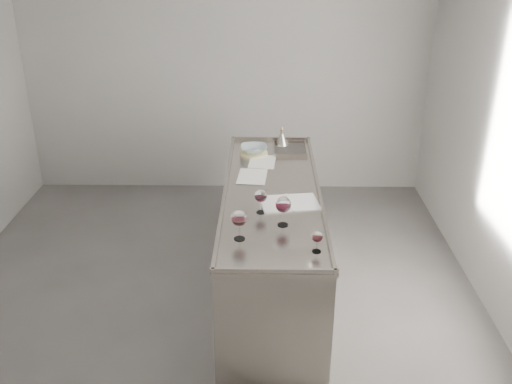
{
  "coord_description": "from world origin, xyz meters",
  "views": [
    {
      "loc": [
        0.44,
        -3.78,
        2.8
      ],
      "look_at": [
        0.38,
        0.1,
        1.02
      ],
      "focal_mm": 40.0,
      "sensor_mm": 36.0,
      "label": 1
    }
  ],
  "objects_px": {
    "wine_glass_right": "(283,205)",
    "notebook": "(290,203)",
    "counter": "(271,242)",
    "wine_glass_small": "(317,237)",
    "wine_glass_middle": "(261,196)",
    "wine_funnel": "(282,139)",
    "wine_glass_left": "(239,219)",
    "ceramic_bowl": "(254,149)"
  },
  "relations": [
    {
      "from": "wine_funnel",
      "to": "ceramic_bowl",
      "type": "bearing_deg",
      "value": -135.7
    },
    {
      "from": "counter",
      "to": "wine_glass_small",
      "type": "distance_m",
      "value": 1.13
    },
    {
      "from": "wine_glass_left",
      "to": "wine_glass_small",
      "type": "height_order",
      "value": "wine_glass_left"
    },
    {
      "from": "wine_glass_middle",
      "to": "notebook",
      "type": "bearing_deg",
      "value": 34.04
    },
    {
      "from": "wine_glass_left",
      "to": "wine_funnel",
      "type": "height_order",
      "value": "wine_glass_left"
    },
    {
      "from": "wine_glass_left",
      "to": "notebook",
      "type": "height_order",
      "value": "wine_glass_left"
    },
    {
      "from": "counter",
      "to": "wine_funnel",
      "type": "relative_size",
      "value": 12.54
    },
    {
      "from": "wine_glass_small",
      "to": "notebook",
      "type": "height_order",
      "value": "wine_glass_small"
    },
    {
      "from": "wine_glass_left",
      "to": "ceramic_bowl",
      "type": "bearing_deg",
      "value": 87.63
    },
    {
      "from": "wine_glass_middle",
      "to": "notebook",
      "type": "xyz_separation_m",
      "value": [
        0.21,
        0.15,
        -0.12
      ]
    },
    {
      "from": "counter",
      "to": "wine_glass_left",
      "type": "relative_size",
      "value": 11.47
    },
    {
      "from": "wine_glass_left",
      "to": "wine_glass_middle",
      "type": "distance_m",
      "value": 0.42
    },
    {
      "from": "counter",
      "to": "wine_glass_right",
      "type": "height_order",
      "value": "wine_glass_right"
    },
    {
      "from": "wine_glass_right",
      "to": "ceramic_bowl",
      "type": "height_order",
      "value": "wine_glass_right"
    },
    {
      "from": "counter",
      "to": "wine_glass_left",
      "type": "distance_m",
      "value": 1.02
    },
    {
      "from": "wine_glass_right",
      "to": "wine_glass_small",
      "type": "xyz_separation_m",
      "value": [
        0.21,
        -0.36,
        -0.05
      ]
    },
    {
      "from": "wine_glass_right",
      "to": "notebook",
      "type": "xyz_separation_m",
      "value": [
        0.06,
        0.34,
        -0.15
      ]
    },
    {
      "from": "wine_glass_right",
      "to": "wine_glass_small",
      "type": "height_order",
      "value": "wine_glass_right"
    },
    {
      "from": "counter",
      "to": "wine_glass_middle",
      "type": "distance_m",
      "value": 0.72
    },
    {
      "from": "counter",
      "to": "ceramic_bowl",
      "type": "distance_m",
      "value": 0.97
    },
    {
      "from": "wine_glass_middle",
      "to": "wine_funnel",
      "type": "height_order",
      "value": "wine_funnel"
    },
    {
      "from": "wine_glass_middle",
      "to": "wine_funnel",
      "type": "bearing_deg",
      "value": 82.58
    },
    {
      "from": "notebook",
      "to": "ceramic_bowl",
      "type": "relative_size",
      "value": 1.91
    },
    {
      "from": "wine_glass_middle",
      "to": "wine_glass_small",
      "type": "distance_m",
      "value": 0.66
    },
    {
      "from": "wine_glass_right",
      "to": "wine_funnel",
      "type": "bearing_deg",
      "value": 88.84
    },
    {
      "from": "counter",
      "to": "ceramic_bowl",
      "type": "height_order",
      "value": "ceramic_bowl"
    },
    {
      "from": "wine_glass_middle",
      "to": "ceramic_bowl",
      "type": "relative_size",
      "value": 0.75
    },
    {
      "from": "notebook",
      "to": "wine_funnel",
      "type": "bearing_deg",
      "value": 82.57
    },
    {
      "from": "counter",
      "to": "wine_glass_middle",
      "type": "relative_size",
      "value": 13.27
    },
    {
      "from": "wine_glass_left",
      "to": "wine_glass_middle",
      "type": "bearing_deg",
      "value": 70.67
    },
    {
      "from": "counter",
      "to": "notebook",
      "type": "xyz_separation_m",
      "value": [
        0.13,
        -0.24,
        0.47
      ]
    },
    {
      "from": "wine_funnel",
      "to": "notebook",
      "type": "bearing_deg",
      "value": -88.82
    },
    {
      "from": "counter",
      "to": "wine_glass_small",
      "type": "xyz_separation_m",
      "value": [
        0.27,
        -0.94,
        0.57
      ]
    },
    {
      "from": "wine_glass_left",
      "to": "wine_glass_right",
      "type": "bearing_deg",
      "value": 34.38
    },
    {
      "from": "wine_glass_right",
      "to": "ceramic_bowl",
      "type": "distance_m",
      "value": 1.41
    },
    {
      "from": "wine_glass_small",
      "to": "ceramic_bowl",
      "type": "xyz_separation_m",
      "value": [
        -0.43,
        1.74,
        -0.05
      ]
    },
    {
      "from": "wine_glass_left",
      "to": "wine_glass_right",
      "type": "relative_size",
      "value": 0.99
    },
    {
      "from": "wine_glass_small",
      "to": "wine_funnel",
      "type": "bearing_deg",
      "value": 94.93
    },
    {
      "from": "notebook",
      "to": "counter",
      "type": "bearing_deg",
      "value": 109.87
    },
    {
      "from": "notebook",
      "to": "wine_glass_small",
      "type": "bearing_deg",
      "value": -86.83
    },
    {
      "from": "wine_glass_left",
      "to": "wine_glass_small",
      "type": "xyz_separation_m",
      "value": [
        0.5,
        -0.16,
        -0.05
      ]
    },
    {
      "from": "counter",
      "to": "wine_glass_middle",
      "type": "xyz_separation_m",
      "value": [
        -0.09,
        -0.38,
        0.6
      ]
    }
  ]
}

